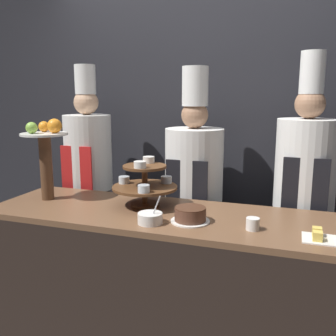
# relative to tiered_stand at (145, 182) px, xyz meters

# --- Properties ---
(wall_back) EXTENTS (10.00, 0.06, 2.80)m
(wall_back) POSITION_rel_tiered_stand_xyz_m (0.15, 0.87, 0.35)
(wall_back) COLOR #232328
(wall_back) RESTS_ON ground_plane
(buffet_counter) EXTENTS (2.12, 0.67, 0.90)m
(buffet_counter) POSITION_rel_tiered_stand_xyz_m (0.15, -0.10, -0.60)
(buffet_counter) COLOR black
(buffet_counter) RESTS_ON ground_plane
(tiered_stand) EXTENTS (0.41, 0.41, 0.30)m
(tiered_stand) POSITION_rel_tiered_stand_xyz_m (0.00, 0.00, 0.00)
(tiered_stand) COLOR brown
(tiered_stand) RESTS_ON buffet_counter
(fruit_pedestal) EXTENTS (0.30, 0.30, 0.53)m
(fruit_pedestal) POSITION_rel_tiered_stand_xyz_m (-0.66, -0.07, 0.19)
(fruit_pedestal) COLOR brown
(fruit_pedestal) RESTS_ON buffet_counter
(cake_round) EXTENTS (0.22, 0.22, 0.08)m
(cake_round) POSITION_rel_tiered_stand_xyz_m (0.35, -0.20, -0.11)
(cake_round) COLOR white
(cake_round) RESTS_ON buffet_counter
(cup_white) EXTENTS (0.07, 0.07, 0.06)m
(cup_white) POSITION_rel_tiered_stand_xyz_m (0.69, -0.22, -0.12)
(cup_white) COLOR white
(cup_white) RESTS_ON buffet_counter
(cake_square_tray) EXTENTS (0.25, 0.15, 0.05)m
(cake_square_tray) POSITION_rel_tiered_stand_xyz_m (1.05, -0.25, -0.13)
(cake_square_tray) COLOR white
(cake_square_tray) RESTS_ON buffet_counter
(serving_bowl_near) EXTENTS (0.13, 0.13, 0.16)m
(serving_bowl_near) POSITION_rel_tiered_stand_xyz_m (0.15, -0.30, -0.12)
(serving_bowl_near) COLOR white
(serving_bowl_near) RESTS_ON buffet_counter
(chef_left) EXTENTS (0.37, 0.37, 1.81)m
(chef_left) POSITION_rel_tiered_stand_xyz_m (-0.68, 0.48, -0.07)
(chef_left) COLOR #38332D
(chef_left) RESTS_ON ground_plane
(chef_center_left) EXTENTS (0.42, 0.42, 1.78)m
(chef_center_left) POSITION_rel_tiered_stand_xyz_m (0.19, 0.48, -0.11)
(chef_center_left) COLOR #38332D
(chef_center_left) RESTS_ON ground_plane
(chef_center_right) EXTENTS (0.39, 0.39, 1.85)m
(chef_center_right) POSITION_rel_tiered_stand_xyz_m (0.94, 0.48, -0.07)
(chef_center_right) COLOR black
(chef_center_right) RESTS_ON ground_plane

